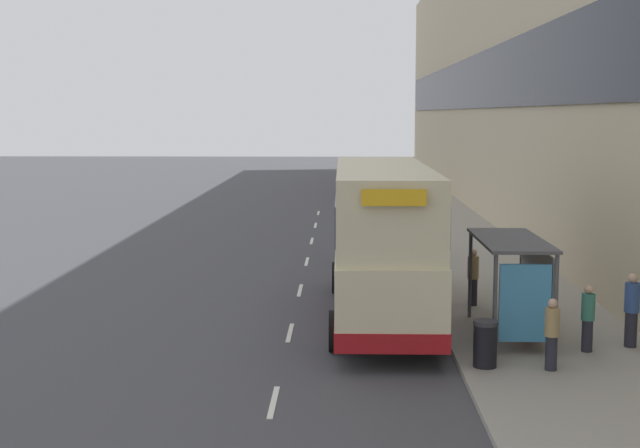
% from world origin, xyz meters
% --- Properties ---
extents(pavement, '(5.00, 93.00, 0.14)m').
position_xyz_m(pavement, '(6.50, 38.50, 0.07)').
color(pavement, gray).
rests_on(pavement, ground_plane).
extents(terrace_facade, '(3.10, 93.00, 16.79)m').
position_xyz_m(terrace_facade, '(10.49, 38.50, 8.39)').
color(terrace_facade, '#C6B793').
rests_on(terrace_facade, ground_plane).
extents(lane_mark_1, '(0.12, 2.00, 0.01)m').
position_xyz_m(lane_mark_1, '(0.00, 8.12, 0.01)').
color(lane_mark_1, silver).
rests_on(lane_mark_1, ground_plane).
extents(lane_mark_2, '(0.12, 2.00, 0.01)m').
position_xyz_m(lane_mark_2, '(0.00, 13.79, 0.01)').
color(lane_mark_2, silver).
rests_on(lane_mark_2, ground_plane).
extents(lane_mark_3, '(0.12, 2.00, 0.01)m').
position_xyz_m(lane_mark_3, '(0.00, 19.47, 0.01)').
color(lane_mark_3, silver).
rests_on(lane_mark_3, ground_plane).
extents(lane_mark_4, '(0.12, 2.00, 0.01)m').
position_xyz_m(lane_mark_4, '(0.00, 25.14, 0.01)').
color(lane_mark_4, silver).
rests_on(lane_mark_4, ground_plane).
extents(lane_mark_5, '(0.12, 2.00, 0.01)m').
position_xyz_m(lane_mark_5, '(0.00, 30.81, 0.01)').
color(lane_mark_5, silver).
rests_on(lane_mark_5, ground_plane).
extents(lane_mark_6, '(0.12, 2.00, 0.01)m').
position_xyz_m(lane_mark_6, '(0.00, 36.48, 0.01)').
color(lane_mark_6, silver).
rests_on(lane_mark_6, ground_plane).
extents(lane_mark_7, '(0.12, 2.00, 0.01)m').
position_xyz_m(lane_mark_7, '(0.00, 42.16, 0.01)').
color(lane_mark_7, silver).
rests_on(lane_mark_7, ground_plane).
extents(bus_shelter, '(1.60, 4.20, 2.48)m').
position_xyz_m(bus_shelter, '(5.77, 12.82, 1.88)').
color(bus_shelter, '#4C4C51').
rests_on(bus_shelter, ground_plane).
extents(double_decker_bus_near, '(2.85, 10.95, 4.30)m').
position_xyz_m(double_decker_bus_near, '(2.47, 15.41, 2.29)').
color(double_decker_bus_near, beige).
rests_on(double_decker_bus_near, ground_plane).
extents(car_0, '(1.98, 4.44, 1.70)m').
position_xyz_m(car_0, '(2.94, 25.65, 0.84)').
color(car_0, black).
rests_on(car_0, ground_plane).
extents(car_1, '(1.97, 3.96, 1.84)m').
position_xyz_m(car_1, '(2.40, 54.49, 0.90)').
color(car_1, maroon).
rests_on(car_1, ground_plane).
extents(pedestrian_at_shelter, '(0.33, 0.33, 1.67)m').
position_xyz_m(pedestrian_at_shelter, '(5.21, 16.68, 1.00)').
color(pedestrian_at_shelter, '#23232D').
rests_on(pedestrian_at_shelter, ground_plane).
extents(pedestrian_1, '(0.32, 0.32, 1.60)m').
position_xyz_m(pedestrian_1, '(7.17, 11.62, 0.96)').
color(pedestrian_1, '#23232D').
rests_on(pedestrian_1, ground_plane).
extents(pedestrian_2, '(0.36, 0.36, 1.80)m').
position_xyz_m(pedestrian_2, '(8.34, 12.08, 1.06)').
color(pedestrian_2, '#23232D').
rests_on(pedestrian_2, ground_plane).
extents(pedestrian_3, '(0.32, 0.32, 1.60)m').
position_xyz_m(pedestrian_3, '(5.96, 10.05, 0.96)').
color(pedestrian_3, '#23232D').
rests_on(pedestrian_3, ground_plane).
extents(pedestrian_4, '(0.32, 0.32, 1.61)m').
position_xyz_m(pedestrian_4, '(6.20, 12.81, 0.96)').
color(pedestrian_4, '#23232D').
rests_on(pedestrian_4, ground_plane).
extents(litter_bin, '(0.55, 0.55, 1.05)m').
position_xyz_m(litter_bin, '(4.55, 10.27, 0.67)').
color(litter_bin, black).
rests_on(litter_bin, ground_plane).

